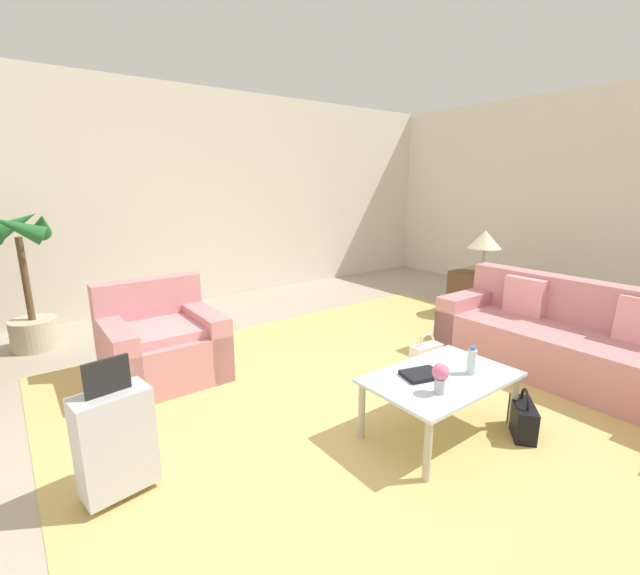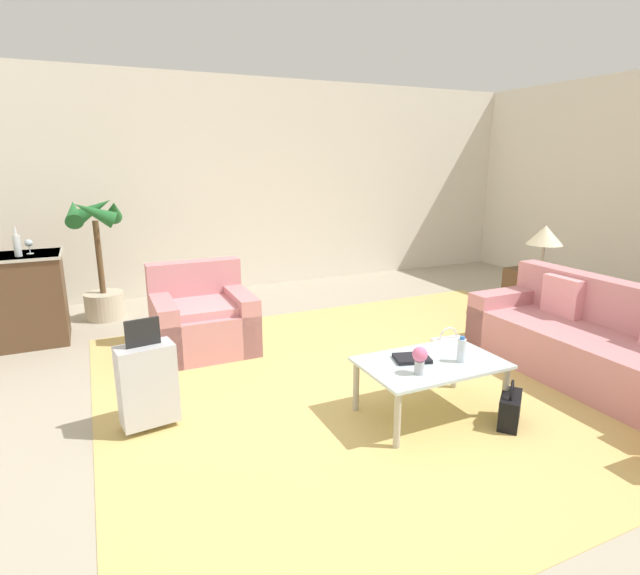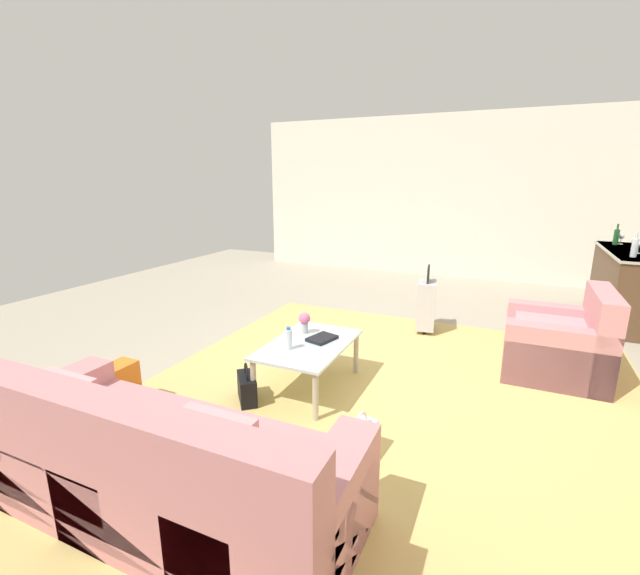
# 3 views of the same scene
# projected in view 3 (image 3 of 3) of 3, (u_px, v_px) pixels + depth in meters

# --- Properties ---
(ground_plane) EXTENTS (12.00, 12.00, 0.00)m
(ground_plane) POSITION_uv_depth(u_px,v_px,m) (373.00, 379.00, 4.18)
(ground_plane) COLOR #A89E89
(wall_left) EXTENTS (0.12, 8.00, 3.10)m
(wall_left) POSITION_uv_depth(u_px,v_px,m) (454.00, 197.00, 8.27)
(wall_left) COLOR silver
(wall_left) RESTS_ON ground
(area_rug) EXTENTS (5.20, 4.40, 0.01)m
(area_rug) POSITION_uv_depth(u_px,v_px,m) (374.00, 413.00, 3.57)
(area_rug) COLOR tan
(area_rug) RESTS_ON ground
(couch) EXTENTS (0.89, 2.30, 0.87)m
(couch) POSITION_uv_depth(u_px,v_px,m) (155.00, 472.00, 2.41)
(couch) COLOR #C67F84
(couch) RESTS_ON ground
(armchair) EXTENTS (0.99, 0.92, 0.88)m
(armchair) POSITION_uv_depth(u_px,v_px,m) (563.00, 345.00, 4.24)
(armchair) COLOR #C67F84
(armchair) RESTS_ON ground
(coffee_table) EXTENTS (1.07, 0.68, 0.44)m
(coffee_table) POSITION_uv_depth(u_px,v_px,m) (309.00, 348.00, 3.93)
(coffee_table) COLOR silver
(coffee_table) RESTS_ON ground
(water_bottle) EXTENTS (0.06, 0.06, 0.20)m
(water_bottle) POSITION_uv_depth(u_px,v_px,m) (289.00, 339.00, 3.76)
(water_bottle) COLOR silver
(water_bottle) RESTS_ON coffee_table
(coffee_table_book) EXTENTS (0.31, 0.26, 0.03)m
(coffee_table_book) POSITION_uv_depth(u_px,v_px,m) (322.00, 338.00, 3.99)
(coffee_table_book) COLOR black
(coffee_table_book) RESTS_ON coffee_table
(flower_vase) EXTENTS (0.11, 0.11, 0.21)m
(flower_vase) POSITION_uv_depth(u_px,v_px,m) (305.00, 321.00, 4.14)
(flower_vase) COLOR #B2B7BC
(flower_vase) RESTS_ON coffee_table
(bar_console) EXTENTS (1.87, 0.65, 0.98)m
(bar_console) POSITION_uv_depth(u_px,v_px,m) (628.00, 286.00, 5.77)
(bar_console) COLOR #513823
(bar_console) RESTS_ON ground
(wine_glass_leftmost) EXTENTS (0.08, 0.08, 0.15)m
(wine_glass_leftmost) POSITION_uv_depth(u_px,v_px,m) (621.00, 237.00, 6.20)
(wine_glass_leftmost) COLOR silver
(wine_glass_leftmost) RESTS_ON bar_console
(wine_glass_left_of_centre) EXTENTS (0.08, 0.08, 0.15)m
(wine_glass_left_of_centre) POSITION_uv_depth(u_px,v_px,m) (635.00, 241.00, 5.80)
(wine_glass_left_of_centre) COLOR silver
(wine_glass_left_of_centre) RESTS_ON bar_console
(wine_glass_right_of_centre) EXTENTS (0.08, 0.08, 0.15)m
(wine_glass_right_of_centre) POSITION_uv_depth(u_px,v_px,m) (639.00, 245.00, 5.44)
(wine_glass_right_of_centre) COLOR silver
(wine_glass_right_of_centre) RESTS_ON bar_console
(wine_bottle_green) EXTENTS (0.07, 0.07, 0.30)m
(wine_bottle_green) POSITION_uv_depth(u_px,v_px,m) (616.00, 237.00, 6.15)
(wine_bottle_green) COLOR #194C23
(wine_bottle_green) RESTS_ON bar_console
(wine_bottle_clear) EXTENTS (0.07, 0.07, 0.30)m
(wine_bottle_clear) POSITION_uv_depth(u_px,v_px,m) (635.00, 248.00, 5.19)
(wine_bottle_clear) COLOR silver
(wine_bottle_clear) RESTS_ON bar_console
(suitcase_silver) EXTENTS (0.43, 0.27, 0.85)m
(suitcase_silver) POSITION_uv_depth(u_px,v_px,m) (426.00, 304.00, 5.43)
(suitcase_silver) COLOR #B7B7BC
(suitcase_silver) RESTS_ON ground
(handbag_white) EXTENTS (0.33, 0.18, 0.36)m
(handbag_white) POSITION_uv_depth(u_px,v_px,m) (360.00, 442.00, 2.97)
(handbag_white) COLOR white
(handbag_white) RESTS_ON ground
(handbag_black) EXTENTS (0.33, 0.31, 0.36)m
(handbag_black) POSITION_uv_depth(u_px,v_px,m) (247.00, 388.00, 3.74)
(handbag_black) COLOR black
(handbag_black) RESTS_ON ground
(backpack_orange) EXTENTS (0.30, 0.25, 0.40)m
(backpack_orange) POSITION_uv_depth(u_px,v_px,m) (120.00, 388.00, 3.61)
(backpack_orange) COLOR orange
(backpack_orange) RESTS_ON ground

